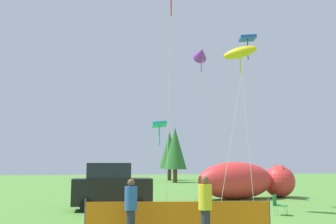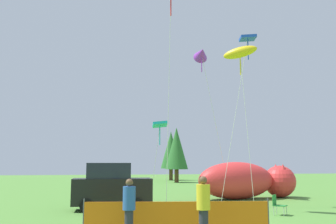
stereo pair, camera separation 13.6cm
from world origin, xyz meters
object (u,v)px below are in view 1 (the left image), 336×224
at_px(parked_car, 111,187).
at_px(spectator_in_white_shirt, 205,205).
at_px(kite_teal_diamond, 159,126).
at_px(kite_purple_delta, 201,54).
at_px(inflatable_cat, 246,182).
at_px(kite_yellow_hero, 240,53).
at_px(spectator_in_yellow_shirt, 131,206).
at_px(kite_blue_box, 247,42).
at_px(folding_chair, 278,203).

distance_m(parked_car, spectator_in_white_shirt, 8.36).
bearing_deg(kite_teal_diamond, spectator_in_white_shirt, -92.65).
relative_size(spectator_in_white_shirt, kite_purple_delta, 0.18).
height_order(inflatable_cat, kite_yellow_hero, kite_yellow_hero).
distance_m(parked_car, spectator_in_yellow_shirt, 7.25).
relative_size(spectator_in_yellow_shirt, kite_yellow_hero, 0.20).
height_order(inflatable_cat, kite_blue_box, kite_blue_box).
bearing_deg(folding_chair, parked_car, -160.88).
height_order(folding_chair, spectator_in_white_shirt, spectator_in_white_shirt).
height_order(spectator_in_white_shirt, spectator_in_yellow_shirt, spectator_in_white_shirt).
height_order(spectator_in_yellow_shirt, kite_blue_box, kite_blue_box).
bearing_deg(kite_purple_delta, kite_blue_box, -67.91).
distance_m(folding_chair, kite_blue_box, 9.70).
relative_size(inflatable_cat, kite_yellow_hero, 0.81).
height_order(spectator_in_white_shirt, kite_yellow_hero, kite_yellow_hero).
xyz_separation_m(inflatable_cat, kite_yellow_hero, (-1.84, -4.18, 7.35)).
distance_m(parked_car, folding_chair, 7.97).
bearing_deg(folding_chair, kite_teal_diamond, 162.86).
distance_m(folding_chair, spectator_in_white_shirt, 6.79).
relative_size(spectator_in_yellow_shirt, kite_purple_delta, 0.18).
height_order(spectator_in_white_shirt, kite_purple_delta, kite_purple_delta).
height_order(kite_teal_diamond, kite_yellow_hero, kite_yellow_hero).
distance_m(parked_car, inflatable_cat, 9.88).
relative_size(parked_car, kite_yellow_hero, 0.44).
height_order(folding_chair, spectator_in_yellow_shirt, spectator_in_yellow_shirt).
bearing_deg(parked_car, kite_yellow_hero, 2.10).
xyz_separation_m(inflatable_cat, kite_blue_box, (-1.13, -3.56, 8.26)).
xyz_separation_m(folding_chair, spectator_in_yellow_shirt, (-6.96, -4.08, 0.48)).
distance_m(parked_car, kite_blue_box, 11.33).
bearing_deg(kite_yellow_hero, kite_blue_box, 41.34).
xyz_separation_m(kite_teal_diamond, kite_purple_delta, (3.01, 0.78, 5.05)).
bearing_deg(kite_yellow_hero, kite_purple_delta, 101.37).
height_order(folding_chair, kite_yellow_hero, kite_yellow_hero).
height_order(spectator_in_white_shirt, kite_teal_diamond, kite_teal_diamond).
bearing_deg(kite_purple_delta, spectator_in_yellow_shirt, -115.46).
bearing_deg(kite_blue_box, kite_yellow_hero, -138.66).
bearing_deg(kite_yellow_hero, folding_chair, -85.44).
bearing_deg(kite_yellow_hero, kite_teal_diamond, 135.43).
distance_m(folding_chair, kite_purple_delta, 12.25).
bearing_deg(kite_blue_box, spectator_in_yellow_shirt, -132.64).
height_order(folding_chair, inflatable_cat, inflatable_cat).
height_order(kite_purple_delta, kite_blue_box, kite_purple_delta).
bearing_deg(spectator_in_white_shirt, kite_purple_delta, 74.44).
height_order(spectator_in_yellow_shirt, kite_teal_diamond, kite_teal_diamond).
bearing_deg(spectator_in_white_shirt, kite_blue_box, 59.24).
bearing_deg(spectator_in_white_shirt, inflatable_cat, 62.75).
bearing_deg(folding_chair, spectator_in_yellow_shirt, -107.04).
height_order(parked_car, kite_teal_diamond, kite_teal_diamond).
xyz_separation_m(parked_car, spectator_in_yellow_shirt, (0.33, -7.24, -0.13)).
distance_m(inflatable_cat, kite_purple_delta, 9.06).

